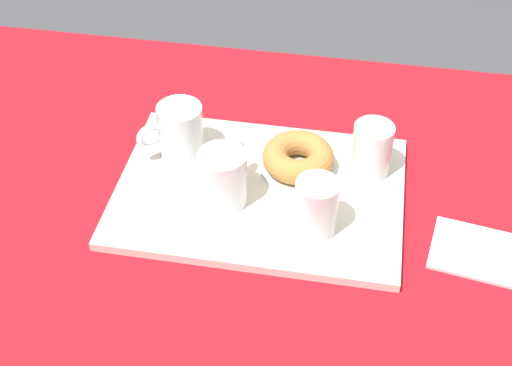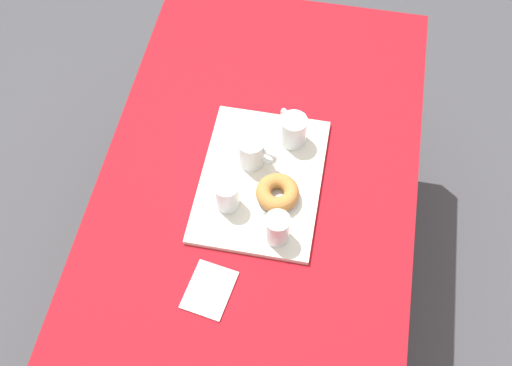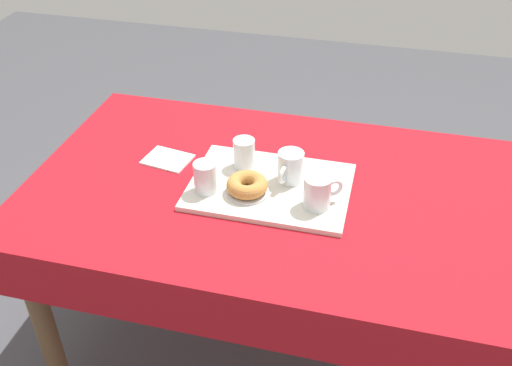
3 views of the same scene
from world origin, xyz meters
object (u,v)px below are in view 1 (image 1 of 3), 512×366
Objects in this scene: tea_mug_right at (224,178)px; donut_plate_left at (297,168)px; tea_mug_left at (180,132)px; water_glass_far at (316,209)px; dining_table at (250,241)px; serving_tray at (260,191)px; sugar_donut_left at (298,157)px; water_glass_near at (371,152)px; paper_napkin at (479,252)px.

donut_plate_left is (-0.11, -0.09, -0.04)m from tea_mug_right.
tea_mug_left reaches higher than water_glass_far.
tea_mug_left is 0.21m from donut_plate_left.
tea_mug_left is (0.13, -0.08, 0.16)m from dining_table.
water_glass_far is at bearing 142.81° from serving_tray.
tea_mug_right is 0.97× the size of sugar_donut_left.
sugar_donut_left is (-0.07, -0.06, 0.14)m from dining_table.
tea_mug_right reaches higher than water_glass_near.
serving_tray is 0.19m from water_glass_near.
water_glass_near reaches higher than paper_napkin.
dining_table is at bearing -145.23° from tea_mug_right.
paper_napkin is (-0.29, 0.12, -0.02)m from donut_plate_left.
sugar_donut_left is (-0.05, -0.05, 0.04)m from serving_tray.
sugar_donut_left is (-0.20, 0.01, -0.02)m from tea_mug_left.
tea_mug_right is 0.15m from water_glass_far.
paper_napkin is (-0.36, 0.06, 0.10)m from dining_table.
paper_napkin is (-0.40, 0.03, -0.06)m from tea_mug_right.
water_glass_near is (-0.17, -0.07, 0.05)m from serving_tray.
dining_table is 12.38× the size of sugar_donut_left.
water_glass_near is 0.66× the size of paper_napkin.
paper_napkin is (-0.35, 0.07, -0.00)m from serving_tray.
water_glass_far is at bearing 108.74° from sugar_donut_left.
water_glass_far is at bearing 150.28° from dining_table.
dining_table is 0.17m from tea_mug_right.
water_glass_far reaches higher than dining_table.
tea_mug_left is 0.75× the size of paper_napkin.
serving_tray is 0.13m from water_glass_far.
water_glass_near is at bearing -170.99° from donut_plate_left.
dining_table is at bearing 43.39° from sugar_donut_left.
sugar_donut_left is at bearing -71.26° from water_glass_far.
sugar_donut_left reaches higher than paper_napkin.
sugar_donut_left is at bearing -23.15° from paper_napkin.
water_glass_far is at bearing 150.36° from tea_mug_left.
tea_mug_left is 0.20m from sugar_donut_left.
donut_plate_left is at bearing -23.15° from paper_napkin.
water_glass_near is at bearing -116.41° from water_glass_far.
tea_mug_right is 0.82× the size of paper_napkin.
water_glass_far reaches higher than sugar_donut_left.
serving_tray is 0.08m from tea_mug_right.
tea_mug_left is at bearing -46.26° from tea_mug_right.
donut_plate_left is (-0.07, -0.06, 0.12)m from dining_table.
water_glass_near is 0.12m from donut_plate_left.
water_glass_far is at bearing 1.06° from paper_napkin.
serving_tray is 0.17m from tea_mug_left.
tea_mug_right is 1.25× the size of water_glass_near.
serving_tray is 3.91× the size of sugar_donut_left.
dining_table is 12.73× the size of tea_mug_right.
tea_mug_left is at bearing 1.46° from water_glass_near.
tea_mug_right is (0.05, 0.04, 0.05)m from serving_tray.
tea_mug_right is (-0.10, 0.10, 0.00)m from tea_mug_left.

